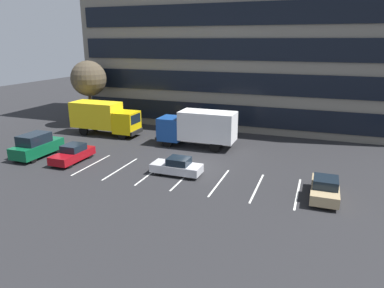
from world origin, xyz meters
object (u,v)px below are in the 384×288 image
sedan_silver (177,167)px  sedan_maroon (73,154)px  box_truck_yellow_all (104,117)px  bare_tree (89,79)px  box_truck_blue (198,127)px  sedan_tan (325,188)px  suv_forest (36,146)px

sedan_silver → sedan_maroon: (-9.65, -0.27, 0.04)m
box_truck_yellow_all → sedan_maroon: size_ratio=1.85×
bare_tree → sedan_maroon: bearing=-61.1°
sedan_maroon → sedan_silver: bearing=1.6°
box_truck_blue → sedan_tan: 14.47m
sedan_maroon → bare_tree: size_ratio=0.53×
suv_forest → sedan_silver: bearing=1.2°
bare_tree → sedan_silver: bearing=-35.8°
suv_forest → bare_tree: bearing=102.7°
bare_tree → sedan_tan: bearing=-24.4°
sedan_silver → suv_forest: 13.57m
sedan_tan → bare_tree: 30.18m
box_truck_blue → suv_forest: 14.91m
sedan_tan → bare_tree: bare_tree is taller
sedan_maroon → sedan_tan: bearing=-0.8°
box_truck_blue → bare_tree: 16.24m
sedan_silver → suv_forest: bearing=-178.8°
sedan_tan → sedan_maroon: bearing=179.2°
box_truck_blue → sedan_maroon: box_truck_blue is taller
box_truck_yellow_all → sedan_tan: bearing=-21.4°
sedan_tan → bare_tree: (-27.10, 12.28, 5.03)m
box_truck_blue → sedan_maroon: 11.82m
box_truck_yellow_all → sedan_maroon: bearing=-73.5°
box_truck_yellow_all → sedan_silver: 14.98m
sedan_maroon → suv_forest: size_ratio=0.88×
box_truck_blue → sedan_maroon: bearing=-137.6°
box_truck_yellow_all → box_truck_blue: bearing=-4.3°
sedan_silver → sedan_maroon: 9.66m
box_truck_blue → sedan_tan: bearing=-34.8°
box_truck_yellow_all → sedan_tan: (23.10, -9.07, -1.31)m
sedan_tan → sedan_maroon: 20.50m
box_truck_blue → sedan_silver: box_truck_blue is taller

